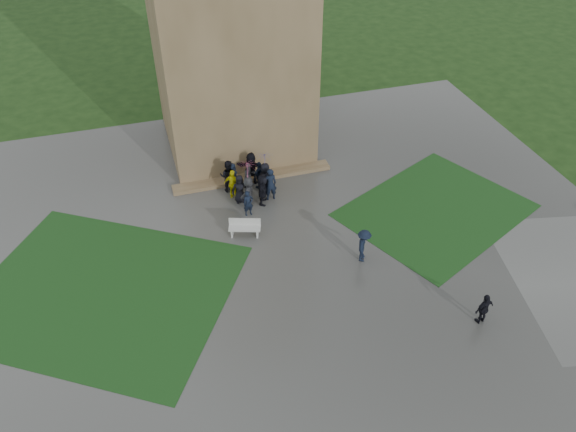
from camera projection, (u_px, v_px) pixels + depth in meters
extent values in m
plane|color=black|center=(313.00, 316.00, 23.75)|extent=(120.00, 120.00, 0.00)
cube|color=#3A3A38|center=(299.00, 283.00, 25.24)|extent=(34.00, 34.00, 0.02)
cube|color=#123512|center=(102.00, 292.00, 24.81)|extent=(14.10, 13.46, 0.01)
cube|color=#123512|center=(436.00, 210.00, 29.40)|extent=(11.12, 10.15, 0.01)
cube|color=brown|center=(253.00, 177.00, 31.61)|extent=(9.00, 0.80, 0.22)
cube|color=#BBBAB5|center=(245.00, 228.00, 27.52)|extent=(1.63, 0.93, 0.06)
cube|color=#BBBAB5|center=(232.00, 232.00, 27.68)|extent=(0.21, 0.42, 0.44)
cube|color=#BBBAB5|center=(257.00, 232.00, 27.66)|extent=(0.21, 0.42, 0.44)
cube|color=#BBBAB5|center=(245.00, 222.00, 27.55)|extent=(1.50, 0.53, 0.42)
imported|color=black|center=(265.00, 178.00, 30.10)|extent=(0.83, 1.03, 1.84)
imported|color=black|center=(260.00, 175.00, 30.51)|extent=(1.11, 1.01, 1.65)
imported|color=black|center=(251.00, 168.00, 30.84)|extent=(1.85, 1.32, 1.89)
imported|color=#444449|center=(249.00, 175.00, 30.69)|extent=(0.77, 0.54, 1.45)
imported|color=black|center=(232.00, 177.00, 30.40)|extent=(0.91, 0.97, 1.65)
imported|color=black|center=(228.00, 176.00, 30.21)|extent=(1.06, 0.86, 1.91)
imported|color=#CDC40C|center=(233.00, 185.00, 29.73)|extent=(1.17, 1.05, 1.74)
imported|color=black|center=(240.00, 189.00, 29.51)|extent=(0.87, 0.66, 1.64)
imported|color=black|center=(248.00, 203.00, 28.68)|extent=(0.57, 0.42, 1.45)
imported|color=#444449|center=(248.00, 191.00, 29.28)|extent=(1.23, 1.70, 1.74)
imported|color=black|center=(262.00, 189.00, 29.37)|extent=(1.12, 1.75, 1.78)
imported|color=black|center=(270.00, 184.00, 29.62)|extent=(0.70, 0.46, 1.90)
imported|color=pink|center=(247.00, 171.00, 28.49)|extent=(1.09, 1.09, 1.00)
imported|color=#413AA0|center=(265.00, 161.00, 29.43)|extent=(0.98, 0.98, 0.90)
imported|color=black|center=(363.00, 246.00, 25.91)|extent=(1.00, 1.26, 1.73)
imported|color=black|center=(484.00, 309.00, 23.00)|extent=(0.99, 0.68, 1.54)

